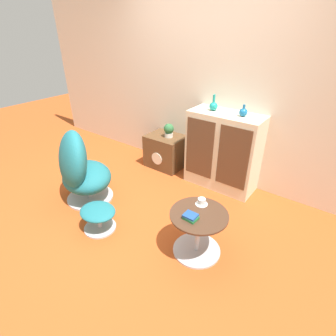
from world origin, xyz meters
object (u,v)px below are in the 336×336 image
(ottoman, at_px, (98,214))
(vase_inner_left, at_px, (243,112))
(vase_leftmost, at_px, (213,106))
(coffee_table, at_px, (198,231))
(potted_plant, at_px, (169,130))
(tv_console, at_px, (166,151))
(egg_chair, at_px, (80,169))
(sideboard, at_px, (223,151))
(book_stack, at_px, (191,217))
(teacup, at_px, (202,202))

(ottoman, bearing_deg, vase_inner_left, 62.70)
(ottoman, relative_size, vase_leftmost, 2.04)
(coffee_table, distance_m, potted_plant, 1.82)
(tv_console, xyz_separation_m, potted_plant, (0.06, 0.00, 0.36))
(egg_chair, height_order, vase_leftmost, vase_leftmost)
(sideboard, xyz_separation_m, vase_leftmost, (-0.19, 0.00, 0.57))
(vase_leftmost, bearing_deg, sideboard, -1.14)
(coffee_table, xyz_separation_m, book_stack, (-0.03, -0.10, 0.24))
(ottoman, height_order, teacup, teacup)
(vase_inner_left, bearing_deg, vase_leftmost, 180.00)
(potted_plant, bearing_deg, vase_inner_left, 0.71)
(teacup, bearing_deg, egg_chair, -170.93)
(ottoman, xyz_separation_m, book_stack, (1.00, 0.26, 0.29))
(vase_leftmost, bearing_deg, tv_console, -178.92)
(sideboard, xyz_separation_m, potted_plant, (-0.89, -0.01, 0.10))
(egg_chair, height_order, vase_inner_left, vase_inner_left)
(ottoman, xyz_separation_m, teacup, (0.97, 0.50, 0.30))
(coffee_table, bearing_deg, book_stack, -103.92)
(egg_chair, bearing_deg, ottoman, -23.45)
(sideboard, relative_size, teacup, 8.60)
(coffee_table, xyz_separation_m, teacup, (-0.06, 0.14, 0.24))
(potted_plant, xyz_separation_m, book_stack, (1.25, -1.35, -0.12))
(vase_leftmost, height_order, vase_inner_left, vase_leftmost)
(sideboard, distance_m, vase_leftmost, 0.61)
(ottoman, distance_m, coffee_table, 1.09)
(coffee_table, xyz_separation_m, potted_plant, (-1.28, 1.25, 0.36))
(vase_leftmost, xyz_separation_m, potted_plant, (-0.69, -0.01, -0.48))
(ottoman, xyz_separation_m, vase_leftmost, (0.44, 1.63, 0.89))
(sideboard, bearing_deg, potted_plant, -179.38)
(teacup, bearing_deg, book_stack, -82.75)
(tv_console, height_order, vase_leftmost, vase_leftmost)
(coffee_table, bearing_deg, tv_console, 136.91)
(coffee_table, height_order, book_stack, book_stack)
(book_stack, bearing_deg, teacup, 97.25)
(book_stack, bearing_deg, tv_console, 134.04)
(tv_console, relative_size, book_stack, 4.43)
(egg_chair, height_order, book_stack, egg_chair)
(egg_chair, bearing_deg, sideboard, 48.28)
(egg_chair, height_order, ottoman, egg_chair)
(tv_console, bearing_deg, coffee_table, -43.09)
(coffee_table, relative_size, potted_plant, 2.67)
(sideboard, height_order, potted_plant, sideboard)
(teacup, bearing_deg, potted_plant, 137.71)
(tv_console, height_order, egg_chair, egg_chair)
(coffee_table, relative_size, vase_inner_left, 3.89)
(vase_inner_left, bearing_deg, teacup, -83.24)
(coffee_table, bearing_deg, teacup, 112.28)
(sideboard, distance_m, coffee_table, 1.34)
(ottoman, relative_size, vase_inner_left, 2.92)
(sideboard, distance_m, vase_inner_left, 0.60)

